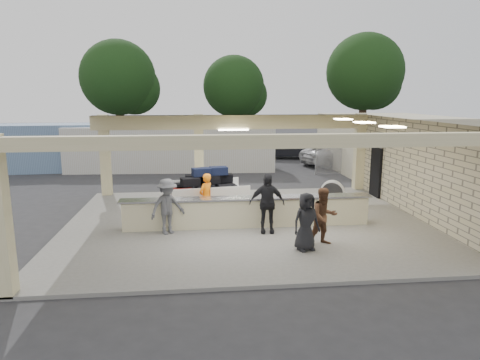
{
  "coord_description": "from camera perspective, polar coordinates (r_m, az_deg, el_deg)",
  "views": [
    {
      "loc": [
        -1.68,
        -13.92,
        4.31
      ],
      "look_at": [
        -0.09,
        1.0,
        1.36
      ],
      "focal_mm": 32.0,
      "sensor_mm": 36.0,
      "label": 1
    }
  ],
  "objects": [
    {
      "name": "drum_fan",
      "position": [
        16.82,
        12.19,
        -1.69
      ],
      "size": [
        0.98,
        0.64,
        1.03
      ],
      "rotation": [
        0.0,
        0.0,
        -0.39
      ],
      "color": "silver",
      "rests_on": "pavilion"
    },
    {
      "name": "car_dark",
      "position": [
        30.34,
        6.22,
        4.4
      ],
      "size": [
        4.95,
        2.45,
        1.58
      ],
      "primitive_type": "imported",
      "rotation": [
        0.0,
        0.0,
        1.4
      ],
      "color": "black",
      "rests_on": "ground"
    },
    {
      "name": "tree_mid",
      "position": [
        40.28,
        -0.4,
        12.05
      ],
      "size": [
        6.0,
        5.6,
        8.0
      ],
      "color": "#382619",
      "rests_on": "ground"
    },
    {
      "name": "passenger_d",
      "position": [
        11.96,
        8.81,
        -5.5
      ],
      "size": [
        0.85,
        0.53,
        1.63
      ],
      "primitive_type": "imported",
      "rotation": [
        0.0,
        0.0,
        0.28
      ],
      "color": "black",
      "rests_on": "pavilion"
    },
    {
      "name": "passenger_c",
      "position": [
        13.37,
        -9.66,
        -3.5
      ],
      "size": [
        1.17,
        0.9,
        1.73
      ],
      "primitive_type": "imported",
      "rotation": [
        0.0,
        0.0,
        0.53
      ],
      "color": "#4E4F53",
      "rests_on": "pavilion"
    },
    {
      "name": "passenger_a",
      "position": [
        12.46,
        11.14,
        -4.8
      ],
      "size": [
        0.87,
        0.52,
        1.67
      ],
      "primitive_type": "imported",
      "rotation": [
        0.0,
        0.0,
        0.21
      ],
      "color": "brown",
      "rests_on": "pavilion"
    },
    {
      "name": "adjacent_building",
      "position": [
        26.54,
        18.93,
        4.67
      ],
      "size": [
        6.0,
        8.0,
        3.2
      ],
      "primitive_type": "cube",
      "color": "beige",
      "rests_on": "ground"
    },
    {
      "name": "passenger_b",
      "position": [
        13.31,
        3.6,
        -3.1
      ],
      "size": [
        1.12,
        0.46,
        1.88
      ],
      "primitive_type": "imported",
      "rotation": [
        0.0,
        0.0,
        -0.06
      ],
      "color": "black",
      "rests_on": "pavilion"
    },
    {
      "name": "container_blue",
      "position": [
        27.67,
        -25.88,
        3.89
      ],
      "size": [
        10.57,
        3.14,
        2.71
      ],
      "primitive_type": "cube",
      "rotation": [
        0.0,
        0.0,
        0.06
      ],
      "color": "#6E8CB0",
      "rests_on": "ground"
    },
    {
      "name": "car_white_a",
      "position": [
        27.81,
        13.07,
        3.36
      ],
      "size": [
        5.32,
        3.85,
        1.38
      ],
      "primitive_type": "imported",
      "rotation": [
        0.0,
        0.0,
        1.93
      ],
      "color": "silver",
      "rests_on": "ground"
    },
    {
      "name": "pavilion",
      "position": [
        15.0,
        1.28,
        -0.25
      ],
      "size": [
        12.01,
        10.0,
        3.55
      ],
      "color": "slate",
      "rests_on": "ground"
    },
    {
      "name": "ground",
      "position": [
        14.67,
        0.76,
        -5.95
      ],
      "size": [
        120.0,
        120.0,
        0.0
      ],
      "primitive_type": "plane",
      "color": "#2C2B2E",
      "rests_on": "ground"
    },
    {
      "name": "baggage_handler",
      "position": [
        14.62,
        -4.55,
        -2.3
      ],
      "size": [
        0.65,
        0.66,
        1.64
      ],
      "primitive_type": "imported",
      "rotation": [
        0.0,
        0.0,
        3.98
      ],
      "color": "orange",
      "rests_on": "pavilion"
    },
    {
      "name": "tree_left",
      "position": [
        38.57,
        -15.41,
        12.64
      ],
      "size": [
        6.6,
        6.3,
        9.0
      ],
      "color": "#382619",
      "rests_on": "ground"
    },
    {
      "name": "car_white_b",
      "position": [
        30.29,
        18.15,
        3.62
      ],
      "size": [
        4.31,
        2.54,
        1.28
      ],
      "primitive_type": "imported",
      "rotation": [
        0.0,
        0.0,
        1.3
      ],
      "color": "silver",
      "rests_on": "ground"
    },
    {
      "name": "container_white",
      "position": [
        25.43,
        -9.12,
        4.17
      ],
      "size": [
        12.05,
        3.02,
        2.59
      ],
      "primitive_type": "cube",
      "rotation": [
        0.0,
        0.0,
        -0.05
      ],
      "color": "silver",
      "rests_on": "ground"
    },
    {
      "name": "tree_right",
      "position": [
        42.27,
        16.62,
        13.26
      ],
      "size": [
        7.2,
        7.0,
        10.0
      ],
      "color": "#382619",
      "rests_on": "ground"
    },
    {
      "name": "luggage_cart",
      "position": [
        15.82,
        -4.62,
        -1.07
      ],
      "size": [
        3.01,
        2.13,
        1.63
      ],
      "rotation": [
        0.0,
        0.0,
        0.15
      ],
      "color": "silver",
      "rests_on": "pavilion"
    },
    {
      "name": "fence",
      "position": [
        26.39,
        22.72,
        3.18
      ],
      "size": [
        12.06,
        0.06,
        2.03
      ],
      "color": "gray",
      "rests_on": "ground"
    },
    {
      "name": "baggage_counter",
      "position": [
        14.02,
        1.01,
        -4.26
      ],
      "size": [
        8.2,
        0.58,
        0.98
      ],
      "color": "beige",
      "rests_on": "pavilion"
    }
  ]
}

